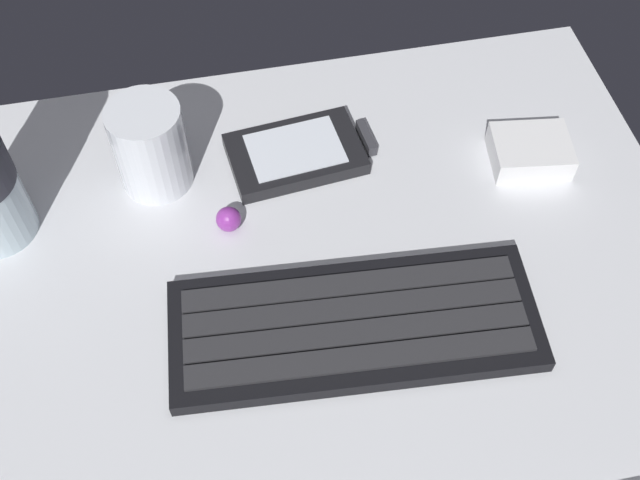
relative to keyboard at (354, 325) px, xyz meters
The scene contains 6 objects.
ground_plane 7.15cm from the keyboard, 101.24° to the left, with size 64.00×48.00×2.80cm.
keyboard is the anchor object (origin of this frame).
handheld_device 18.55cm from the keyboard, 92.13° to the left, with size 13.34×8.85×1.50cm.
juice_cup 23.57cm from the keyboard, 126.67° to the left, with size 6.40×6.40×8.50cm.
charger_block 24.26cm from the keyboard, 35.72° to the left, with size 7.00×5.60×2.40cm, color white.
trackball_mouse 14.64cm from the keyboard, 124.78° to the left, with size 2.20×2.20×2.20cm, color purple.
Camera 1 is at (-7.17, -35.51, 54.74)cm, focal length 43.73 mm.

